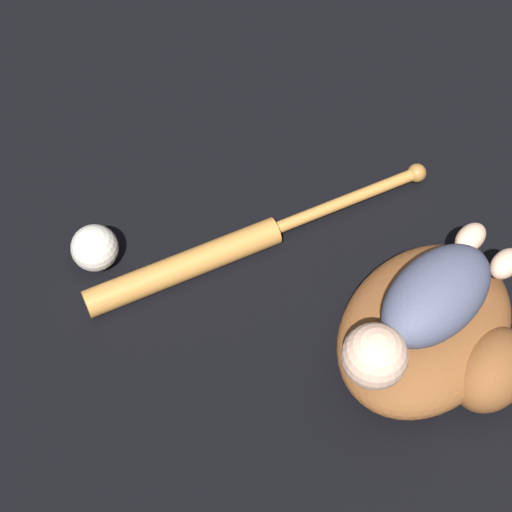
{
  "coord_description": "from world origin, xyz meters",
  "views": [
    {
      "loc": [
        0.66,
        -0.1,
        1.18
      ],
      "look_at": [
        -0.01,
        -0.26,
        0.07
      ],
      "focal_mm": 60.0,
      "sensor_mm": 36.0,
      "label": 1
    }
  ],
  "objects_px": {
    "baseball_glove": "(436,335)",
    "baseball": "(95,248)",
    "baseball_bat": "(218,251)",
    "baby_figure": "(425,307)"
  },
  "relations": [
    {
      "from": "baseball_glove",
      "to": "baby_figure",
      "type": "distance_m",
      "value": 0.1
    },
    {
      "from": "baseball_glove",
      "to": "baseball",
      "type": "distance_m",
      "value": 0.55
    },
    {
      "from": "baseball_glove",
      "to": "baseball",
      "type": "height_order",
      "value": "baseball_glove"
    },
    {
      "from": "baby_figure",
      "to": "baseball_bat",
      "type": "height_order",
      "value": "baby_figure"
    },
    {
      "from": "baseball_glove",
      "to": "baseball",
      "type": "relative_size",
      "value": 5.0
    },
    {
      "from": "baseball_glove",
      "to": "baseball",
      "type": "xyz_separation_m",
      "value": [
        -0.03,
        -0.55,
        -0.01
      ]
    },
    {
      "from": "baseball",
      "to": "baseball_bat",
      "type": "bearing_deg",
      "value": 104.72
    },
    {
      "from": "baseball_bat",
      "to": "baseball",
      "type": "height_order",
      "value": "baseball"
    },
    {
      "from": "baby_figure",
      "to": "baseball_bat",
      "type": "bearing_deg",
      "value": -106.46
    },
    {
      "from": "baseball_bat",
      "to": "baby_figure",
      "type": "bearing_deg",
      "value": 73.54
    }
  ]
}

